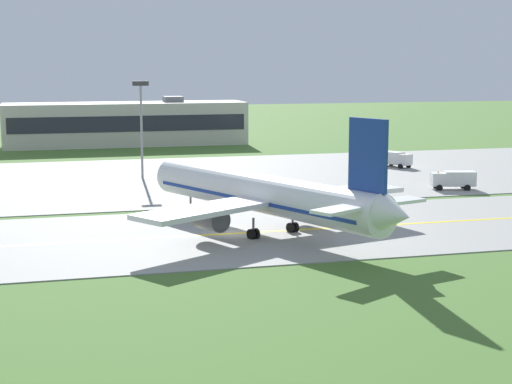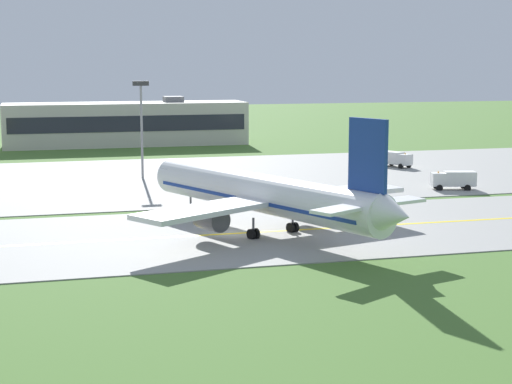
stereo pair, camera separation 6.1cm
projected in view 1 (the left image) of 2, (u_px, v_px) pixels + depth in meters
The scene contains 9 objects.
ground_plane at pixel (230, 235), 85.37m from camera, with size 500.00×500.00×0.00m, color #47702D.
taxiway_strip at pixel (230, 234), 85.36m from camera, with size 240.00×28.00×0.10m, color gray.
apron_pad at pixel (230, 176), 127.99m from camera, with size 140.00×52.00×0.10m, color gray.
taxiway_centreline at pixel (230, 234), 85.36m from camera, with size 220.00×0.60×0.01m, color yellow.
airplane_lead at pixel (264, 194), 85.22m from camera, with size 31.13×37.70×12.70m.
service_truck_baggage at pixel (454, 179), 114.66m from camera, with size 6.32×3.53×2.60m.
service_truck_catering at pixel (395, 158), 139.13m from camera, with size 4.34×6.31×2.60m.
terminal_building at pixel (126, 124), 175.49m from camera, with size 50.42×11.86×10.19m.
apron_light_mast at pixel (141, 117), 124.69m from camera, with size 2.40×0.50×14.70m.
Camera 1 is at (-19.42, -81.40, 17.67)m, focal length 58.31 mm.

